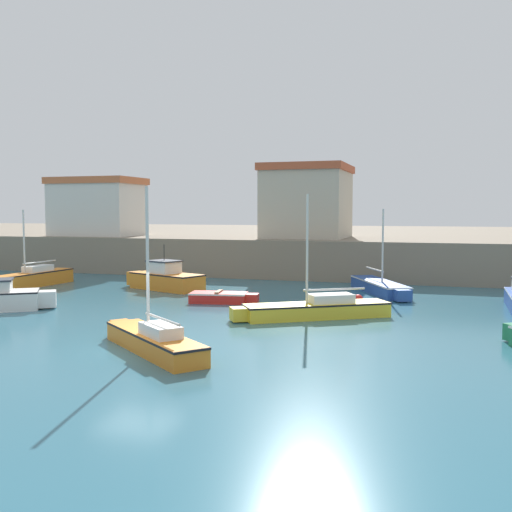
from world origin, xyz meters
TOP-DOWN VIEW (x-y plane):
  - ground_plane at (0.00, 0.00)m, footprint 200.00×200.00m
  - quay_seawall at (0.00, 39.72)m, footprint 120.00×40.00m
  - sailboat_orange_1 at (-13.65, 12.08)m, footprint 1.53×6.83m
  - sailboat_blue_3 at (6.06, 15.55)m, footprint 3.81×6.37m
  - sailboat_orange_5 at (0.70, -0.28)m, footprint 5.11×4.42m
  - sailboat_yellow_6 at (4.31, 7.17)m, footprint 6.22×4.50m
  - motorboat_orange_8 at (-5.71, 13.52)m, footprint 5.33×3.26m
  - dinghy_red_9 at (-0.91, 9.91)m, footprint 3.41×1.76m
  - mooring_buoy at (5.47, 11.40)m, footprint 0.46×0.46m
  - harbor_shed_mid_row at (-16.00, 23.03)m, footprint 6.56×4.51m
  - harbor_shed_far_end at (0.00, 24.53)m, footprint 5.77×6.24m

SIDE VIEW (x-z plane):
  - ground_plane at x=0.00m, z-range 0.00..0.00m
  - mooring_buoy at x=5.47m, z-range 0.00..0.46m
  - dinghy_red_9 at x=-0.91m, z-range -0.01..0.55m
  - sailboat_blue_3 at x=6.06m, z-range -1.89..2.63m
  - sailboat_yellow_6 at x=4.31m, z-range -2.16..2.95m
  - sailboat_orange_5 at x=0.70m, z-range -2.19..2.99m
  - sailboat_orange_1 at x=-13.65m, z-range -1.74..2.75m
  - motorboat_orange_8 at x=-5.71m, z-range -0.66..1.88m
  - quay_seawall at x=0.00m, z-range 0.00..2.54m
  - harbor_shed_mid_row at x=-16.00m, z-range 2.56..6.95m
  - harbor_shed_far_end at x=0.00m, z-range 2.56..7.67m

